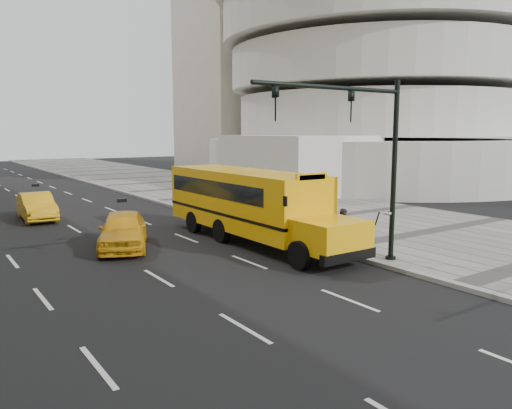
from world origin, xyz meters
TOP-DOWN VIEW (x-y plane):
  - ground at (0.00, 0.00)m, footprint 140.00×140.00m
  - sidewalk_museum at (12.00, 0.00)m, footprint 12.00×140.00m
  - curb_museum at (6.00, 0.00)m, footprint 0.30×140.00m
  - guggenheim at (29.37, 18.51)m, footprint 33.20×42.20m
  - school_bus at (4.50, -1.90)m, footprint 2.96×11.56m
  - taxi_near at (-0.46, -0.35)m, footprint 3.39×4.80m
  - taxi_far at (-1.91, 8.75)m, footprint 1.71×4.41m
  - pedestrian at (6.15, -6.06)m, footprint 0.70×0.60m
  - traffic_signal at (5.19, -7.98)m, footprint 6.18×0.36m

SIDE VIEW (x-z plane):
  - ground at x=0.00m, z-range 0.00..0.00m
  - sidewalk_museum at x=12.00m, z-range 0.00..0.15m
  - curb_museum at x=6.00m, z-range 0.00..0.15m
  - taxi_far at x=-1.91m, z-range 0.00..1.43m
  - taxi_near at x=-0.46m, z-range 0.00..1.52m
  - pedestrian at x=6.15m, z-range 0.15..1.77m
  - school_bus at x=4.50m, z-range 0.17..3.36m
  - traffic_signal at x=5.19m, z-range 0.89..7.29m
  - guggenheim at x=29.37m, z-range -3.92..31.08m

